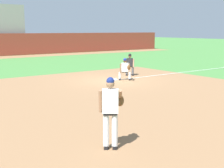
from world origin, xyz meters
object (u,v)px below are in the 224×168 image
(baseball, at_px, (121,90))
(first_baseman, at_px, (125,68))
(first_base_bag, at_px, (114,80))
(umpire, at_px, (130,64))
(pitcher, at_px, (111,108))

(baseball, xyz_separation_m, first_baseman, (2.23, 2.50, 0.69))
(first_base_bag, height_order, umpire, umpire)
(first_base_bag, distance_m, baseball, 3.26)
(baseball, bearing_deg, pitcher, -129.32)
(pitcher, height_order, first_baseman, pitcher)
(umpire, bearing_deg, first_base_bag, -153.59)
(first_base_bag, height_order, baseball, first_base_bag)
(first_base_bag, relative_size, first_baseman, 0.28)
(pitcher, bearing_deg, baseball, 50.68)
(first_baseman, bearing_deg, umpire, 43.04)
(umpire, bearing_deg, pitcher, -131.13)
(first_base_bag, xyz_separation_m, umpire, (2.09, 1.04, 0.75))
(first_base_bag, height_order, pitcher, pitcher)
(baseball, xyz_separation_m, pitcher, (-4.87, -5.94, 1.02))
(first_base_bag, bearing_deg, baseball, -119.68)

